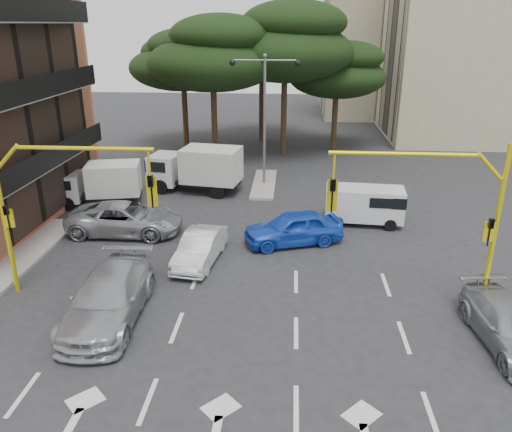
{
  "coord_description": "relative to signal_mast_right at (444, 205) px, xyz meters",
  "views": [
    {
      "loc": [
        1.71,
        -14.01,
        9.53
      ],
      "look_at": [
        0.2,
        6.43,
        1.6
      ],
      "focal_mm": 35.0,
      "sensor_mm": 36.0,
      "label": 1
    }
  ],
  "objects": [
    {
      "name": "ground",
      "position": [
        -6.8,
        -1.99,
        -3.88
      ],
      "size": [
        120.0,
        120.0,
        0.0
      ],
      "primitive_type": "plane",
      "color": "#28282B",
      "rests_on": "ground"
    },
    {
      "name": "median_strip",
      "position": [
        -6.8,
        14.01,
        -3.81
      ],
      "size": [
        1.4,
        6.0,
        0.15
      ],
      "primitive_type": "cube",
      "color": "gray",
      "rests_on": "ground"
    },
    {
      "name": "apartment_beige_far",
      "position": [
        6.15,
        42.01,
        4.47
      ],
      "size": [
        16.2,
        12.15,
        16.7
      ],
      "color": "tan",
      "rests_on": "ground"
    },
    {
      "name": "pine_left_near",
      "position": [
        -10.75,
        19.96,
        3.72
      ],
      "size": [
        9.15,
        9.15,
        10.23
      ],
      "color": "#382616",
      "rests_on": "ground"
    },
    {
      "name": "pine_center",
      "position": [
        -5.75,
        21.96,
        4.41
      ],
      "size": [
        9.98,
        9.98,
        11.16
      ],
      "color": "#382616",
      "rests_on": "ground"
    },
    {
      "name": "pine_left_far",
      "position": [
        -13.75,
        23.96,
        3.03
      ],
      "size": [
        8.32,
        8.32,
        9.3
      ],
      "color": "#382616",
      "rests_on": "ground"
    },
    {
      "name": "pine_right",
      "position": [
        -1.75,
        23.96,
        2.33
      ],
      "size": [
        7.49,
        7.49,
        8.37
      ],
      "color": "#382616",
      "rests_on": "ground"
    },
    {
      "name": "pine_back",
      "position": [
        -7.75,
        26.96,
        3.72
      ],
      "size": [
        9.15,
        9.15,
        10.23
      ],
      "color": "#382616",
      "rests_on": "ground"
    },
    {
      "name": "signal_mast_right",
      "position": [
        0.0,
        0.0,
        0.0
      ],
      "size": [
        5.79,
        0.37,
        6.0
      ],
      "color": "yellow",
      "rests_on": "ground"
    },
    {
      "name": "signal_mast_left",
      "position": [
        -13.61,
        0.0,
        0.0
      ],
      "size": [
        5.79,
        0.37,
        6.0
      ],
      "color": "yellow",
      "rests_on": "ground"
    },
    {
      "name": "street_lamp_center",
      "position": [
        -6.8,
        14.01,
        1.54
      ],
      "size": [
        4.16,
        0.36,
        7.77
      ],
      "color": "slate",
      "rests_on": "median_strip"
    },
    {
      "name": "car_white_hatch",
      "position": [
        -8.88,
        2.95,
        -3.23
      ],
      "size": [
        1.9,
        4.13,
        1.31
      ],
      "primitive_type": "imported",
      "rotation": [
        0.0,
        0.0,
        -0.13
      ],
      "color": "silver",
      "rests_on": "ground"
    },
    {
      "name": "car_blue_compact",
      "position": [
        -4.95,
        5.19,
        -3.11
      ],
      "size": [
        4.86,
        3.15,
        1.54
      ],
      "primitive_type": "imported",
      "rotation": [
        0.0,
        0.0,
        -1.25
      ],
      "color": "blue",
      "rests_on": "ground"
    },
    {
      "name": "car_silver_wagon",
      "position": [
        -11.21,
        -1.56,
        -3.08
      ],
      "size": [
        2.43,
        5.62,
        1.61
      ],
      "primitive_type": "imported",
      "rotation": [
        0.0,
        0.0,
        0.03
      ],
      "color": "#A2A4AA",
      "rests_on": "ground"
    },
    {
      "name": "car_silver_cross_a",
      "position": [
        -13.03,
        5.8,
        -3.13
      ],
      "size": [
        5.45,
        2.52,
        1.51
      ],
      "primitive_type": "imported",
      "rotation": [
        0.0,
        0.0,
        1.57
      ],
      "color": "#A2A3AA",
      "rests_on": "ground"
    },
    {
      "name": "car_silver_parked",
      "position": [
        1.9,
        -2.11,
        -3.21
      ],
      "size": [
        2.31,
        4.79,
        1.34
      ],
      "primitive_type": "imported",
      "rotation": [
        0.0,
        0.0,
        0.09
      ],
      "color": "gray",
      "rests_on": "ground"
    },
    {
      "name": "van_white",
      "position": [
        -1.4,
        7.96,
        -2.92
      ],
      "size": [
        3.97,
        2.04,
        1.92
      ],
      "primitive_type": null,
      "rotation": [
        0.0,
        0.0,
        -1.65
      ],
      "color": "silver",
      "rests_on": "ground"
    },
    {
      "name": "box_truck_a",
      "position": [
        -15.8,
        9.8,
        -2.72
      ],
      "size": [
        5.04,
        2.89,
        2.33
      ],
      "primitive_type": null,
      "rotation": [
        0.0,
        0.0,
        1.77
      ],
      "color": "silver",
      "rests_on": "ground"
    },
    {
      "name": "box_truck_b",
      "position": [
        -10.83,
        12.5,
        -2.52
      ],
      "size": [
        5.83,
        3.18,
        2.72
      ],
      "primitive_type": null,
      "rotation": [
        0.0,
        0.0,
        1.41
      ],
      "color": "silver",
      "rests_on": "ground"
    }
  ]
}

